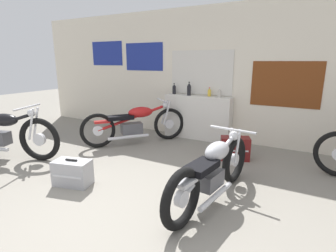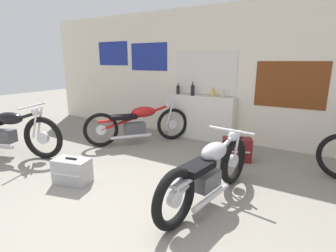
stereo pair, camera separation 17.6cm
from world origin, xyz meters
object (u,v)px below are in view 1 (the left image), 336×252
Objects in this scene: bottle_leftmost at (174,89)px; motorcycle_black at (0,134)px; motorcycle_red at (135,123)px; bottle_left_center at (189,89)px; bottle_right_center at (219,93)px; motorcycle_silver at (213,171)px; hard_case_silver at (73,173)px; bottle_center at (209,92)px; hard_case_darkred at (235,148)px.

motorcycle_black is (-1.97, -2.84, -0.62)m from bottle_leftmost.
motorcycle_red is 2.43m from motorcycle_black.
bottle_left_center reaches higher than bottle_right_center.
motorcycle_silver reaches higher than hard_case_silver.
hard_case_silver is (-0.03, -2.97, -0.89)m from bottle_leftmost.
bottle_center is 0.34× the size of hard_case_silver.
motorcycle_black reaches higher than hard_case_darkred.
bottle_leftmost is 3.12m from motorcycle_silver.
bottle_center is at bearing 45.44° from motorcycle_black.
hard_case_darkred is (2.07, 0.09, -0.23)m from motorcycle_red.
hard_case_darkred is (-0.13, 1.54, -0.20)m from motorcycle_silver.
bottle_leftmost is at bearing 151.69° from hard_case_darkred.
motorcycle_red is at bearing -177.53° from hard_case_darkred.
motorcycle_black is at bearing -130.57° from motorcycle_red.
motorcycle_red is (-0.39, -1.00, -0.63)m from bottle_leftmost.
motorcycle_silver is at bearing 5.95° from motorcycle_black.
bottle_left_center is 0.53× the size of hard_case_silver.
bottle_center is at bearing 39.33° from motorcycle_red.
bottle_leftmost reaches higher than motorcycle_black.
motorcycle_black is at bearing -130.49° from bottle_left_center.
bottle_leftmost is at bearing 89.39° from hard_case_silver.
hard_case_silver is at bearing -98.47° from bottle_left_center.
bottle_center reaches higher than motorcycle_red.
bottle_left_center is 0.68m from bottle_right_center.
bottle_center is at bearing 73.70° from hard_case_silver.
bottle_left_center reaches higher than hard_case_darkred.
motorcycle_red is (-1.47, -0.94, -0.61)m from bottle_right_center.
bottle_left_center is (0.40, -0.07, 0.02)m from bottle_leftmost.
bottle_right_center is 1.85m from motorcycle_red.
hard_case_darkred is at bearing 27.89° from motorcycle_black.
bottle_left_center is 1.38m from motorcycle_red.
hard_case_silver is (-0.43, -2.91, -0.91)m from bottle_left_center.
bottle_leftmost reaches higher than hard_case_silver.
bottle_center is at bearing 9.90° from bottle_left_center.
bottle_center is 1.70m from motorcycle_red.
bottle_right_center is 3.24m from hard_case_silver.
hard_case_darkred reaches higher than hard_case_silver.
bottle_left_center is at bearing 49.51° from motorcycle_black.
bottle_leftmost is at bearing 126.56° from motorcycle_silver.
motorcycle_red is at bearing -111.24° from bottle_leftmost.
bottle_right_center is (1.08, -0.06, -0.02)m from bottle_leftmost.
bottle_right_center is 0.09× the size of motorcycle_black.
motorcycle_black is at bearing -174.05° from motorcycle_silver.
bottle_leftmost is at bearing 68.76° from motorcycle_red.
bottle_left_center is 3.07m from hard_case_silver.
bottle_leftmost reaches higher than bottle_right_center.
motorcycle_red is at bearing -130.32° from bottle_left_center.
motorcycle_silver is 3.80m from motorcycle_black.
motorcycle_red is at bearing -147.49° from bottle_right_center.
hard_case_silver is at bearing -164.12° from motorcycle_silver.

